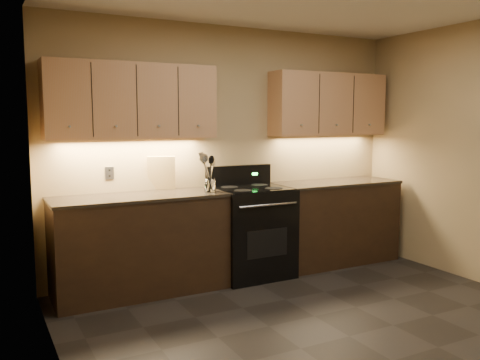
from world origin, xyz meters
The scene contains 16 objects.
floor centered at (0.00, 0.00, 0.00)m, with size 4.00×4.00×0.00m, color black.
wall_back centered at (0.00, 2.00, 1.30)m, with size 4.00×0.04×2.60m, color tan.
wall_left centered at (-2.00, 0.00, 1.30)m, with size 0.04×4.00×2.60m, color tan.
counter_left centered at (-1.10, 1.70, 0.47)m, with size 1.62×0.62×0.93m.
counter_right centered at (1.18, 1.70, 0.47)m, with size 1.46×0.62×0.93m.
stove centered at (0.08, 1.68, 0.48)m, with size 0.76×0.68×1.14m.
upper_cab_left centered at (-1.10, 1.85, 1.80)m, with size 1.60×0.30×0.70m, color #A57852.
upper_cab_right centered at (1.18, 1.85, 1.80)m, with size 1.44×0.30×0.70m, color #A57852.
outlet_plate centered at (-1.30, 1.99, 1.12)m, with size 0.09×0.01×0.12m, color #B2B5BA.
utensil_crock centered at (-0.42, 1.61, 0.99)m, with size 0.12×0.12×0.13m.
cutting_board centered at (-0.79, 1.95, 1.10)m, with size 0.27×0.02×0.35m, color #DAB775.
wooden_spoon centered at (-0.45, 1.60, 1.10)m, with size 0.06×0.06×0.32m, color #DAB775, non-canonical shape.
black_spoon centered at (-0.42, 1.63, 1.13)m, with size 0.06×0.06×0.36m, color black, non-canonical shape.
black_turner centered at (-0.40, 1.59, 1.11)m, with size 0.08×0.08×0.33m, color black, non-canonical shape.
steel_spatula centered at (-0.39, 1.62, 1.14)m, with size 0.08×0.08×0.39m, color silver, non-canonical shape.
steel_skimmer centered at (-0.40, 1.59, 1.12)m, with size 0.09×0.09×0.35m, color silver, non-canonical shape.
Camera 1 is at (-2.44, -2.86, 1.63)m, focal length 38.00 mm.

